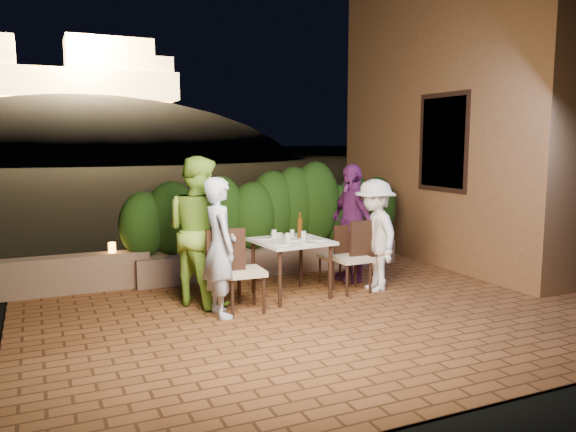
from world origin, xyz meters
TOP-DOWN VIEW (x-y plane):
  - ground at (0.00, 0.00)m, footprint 400.00×400.00m
  - terrace_floor at (0.00, 0.50)m, footprint 7.00×6.00m
  - building_wall at (3.60, 2.00)m, footprint 1.60×5.00m
  - window_pane at (2.82, 1.50)m, footprint 0.08×1.00m
  - window_frame at (2.81, 1.50)m, footprint 0.06×1.15m
  - planter at (0.20, 2.30)m, footprint 4.20×0.55m
  - hedge at (0.20, 2.30)m, footprint 4.00×0.70m
  - parapet at (-2.80, 2.30)m, footprint 2.20×0.30m
  - hill at (2.00, 60.00)m, footprint 52.00×40.00m
  - fortress at (2.00, 60.00)m, footprint 26.00×8.00m
  - dining_table at (-0.10, 0.92)m, footprint 0.97×0.97m
  - plate_nw at (-0.34, 0.69)m, footprint 0.23×0.23m
  - plate_sw at (-0.37, 1.15)m, footprint 0.22×0.22m
  - plate_ne at (0.21, 0.76)m, footprint 0.23×0.23m
  - plate_se at (0.20, 1.16)m, footprint 0.21×0.21m
  - plate_centre at (-0.10, 0.90)m, footprint 0.21×0.21m
  - plate_front at (0.00, 0.59)m, footprint 0.21×0.21m
  - glass_nw at (-0.20, 0.80)m, footprint 0.07×0.07m
  - glass_sw at (-0.26, 1.13)m, footprint 0.07×0.07m
  - glass_ne at (0.05, 0.86)m, footprint 0.07×0.07m
  - glass_se at (0.00, 1.11)m, footprint 0.06×0.06m
  - beer_bottle at (0.06, 1.01)m, footprint 0.07×0.07m
  - bowl at (-0.18, 1.22)m, footprint 0.22×0.22m
  - chair_left_front at (-0.89, 0.56)m, footprint 0.49×0.49m
  - chair_left_back at (-0.97, 1.13)m, footprint 0.62×0.62m
  - chair_right_front at (0.73, 0.78)m, footprint 0.46×0.46m
  - chair_right_back at (0.71, 1.21)m, footprint 0.42×0.42m
  - diner_blue at (-1.20, 0.50)m, footprint 0.40×0.60m
  - diner_green at (-1.29, 1.07)m, footprint 1.05×1.13m
  - diner_white at (1.05, 0.74)m, footprint 0.67×1.04m
  - diner_purple at (1.04, 1.32)m, footprint 0.42×1.00m
  - parapet_lamp at (-2.18, 2.30)m, footprint 0.10×0.10m

SIDE VIEW (x-z plane):
  - hill at x=2.00m, z-range -15.00..7.00m
  - terrace_floor at x=0.00m, z-range -0.15..0.00m
  - ground at x=0.00m, z-range -0.02..-0.02m
  - planter at x=0.20m, z-range 0.00..0.40m
  - parapet at x=-2.80m, z-range 0.00..0.50m
  - dining_table at x=-0.10m, z-range 0.00..0.75m
  - chair_right_back at x=0.71m, z-range 0.00..0.85m
  - chair_right_front at x=0.73m, z-range 0.00..0.96m
  - chair_left_front at x=-0.89m, z-range 0.00..1.01m
  - chair_left_back at x=-0.97m, z-range 0.00..1.06m
  - parapet_lamp at x=-2.18m, z-range 0.50..0.64m
  - plate_se at x=0.20m, z-range 0.75..0.76m
  - plate_front at x=0.00m, z-range 0.75..0.76m
  - plate_centre at x=-0.10m, z-range 0.75..0.76m
  - plate_sw at x=-0.37m, z-range 0.75..0.76m
  - plate_ne at x=0.21m, z-range 0.75..0.76m
  - plate_nw at x=-0.34m, z-range 0.75..0.76m
  - diner_white at x=1.05m, z-range 0.00..1.52m
  - bowl at x=-0.18m, z-range 0.75..0.79m
  - glass_se at x=0.00m, z-range 0.75..0.85m
  - glass_sw at x=-0.26m, z-range 0.75..0.86m
  - glass_ne at x=0.05m, z-range 0.75..0.86m
  - glass_nw at x=-0.20m, z-range 0.75..0.87m
  - diner_blue at x=-1.20m, z-range 0.00..1.62m
  - diner_purple at x=1.04m, z-range 0.00..1.70m
  - beer_bottle at x=0.06m, z-range 0.75..1.09m
  - diner_green at x=-1.29m, z-range 0.00..1.84m
  - hedge at x=0.20m, z-range 0.40..1.50m
  - window_pane at x=2.82m, z-range 1.30..2.70m
  - window_frame at x=2.81m, z-range 1.23..2.77m
  - building_wall at x=3.60m, z-range 0.00..5.00m
  - fortress at x=2.00m, z-range 6.50..14.50m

